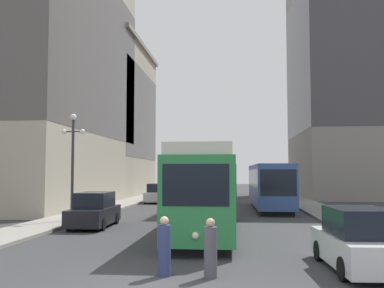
{
  "coord_description": "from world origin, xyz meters",
  "views": [
    {
      "loc": [
        1.89,
        -10.64,
        2.84
      ],
      "look_at": [
        0.19,
        6.62,
        4.0
      ],
      "focal_mm": 40.63,
      "sensor_mm": 36.0,
      "label": 1
    }
  ],
  "objects_px": {
    "parked_car_right_far": "(359,241)",
    "lamp_post_left_near": "(73,151)",
    "parked_car_left_mid": "(157,194)",
    "transit_bus": "(269,184)",
    "pedestrian_crossing_far": "(164,248)",
    "streetcar": "(209,188)",
    "parked_car_left_near": "(94,211)",
    "pedestrian_crossing_near": "(211,250)"
  },
  "relations": [
    {
      "from": "parked_car_right_far",
      "to": "lamp_post_left_near",
      "type": "distance_m",
      "value": 17.18
    },
    {
      "from": "parked_car_left_mid",
      "to": "lamp_post_left_near",
      "type": "xyz_separation_m",
      "value": [
        -1.9,
        -16.78,
        3.27
      ]
    },
    {
      "from": "parked_car_left_mid",
      "to": "parked_car_right_far",
      "type": "height_order",
      "value": "same"
    },
    {
      "from": "transit_bus",
      "to": "pedestrian_crossing_far",
      "type": "height_order",
      "value": "transit_bus"
    },
    {
      "from": "streetcar",
      "to": "pedestrian_crossing_far",
      "type": "xyz_separation_m",
      "value": [
        -0.7,
        -8.91,
        -1.34
      ]
    },
    {
      "from": "parked_car_right_far",
      "to": "lamp_post_left_near",
      "type": "xyz_separation_m",
      "value": [
        -12.89,
        10.87,
        3.27
      ]
    },
    {
      "from": "transit_bus",
      "to": "parked_car_left_mid",
      "type": "relative_size",
      "value": 2.83
    },
    {
      "from": "parked_car_left_near",
      "to": "parked_car_right_far",
      "type": "bearing_deg",
      "value": -42.06
    },
    {
      "from": "pedestrian_crossing_near",
      "to": "streetcar",
      "type": "bearing_deg",
      "value": 60.41
    },
    {
      "from": "parked_car_left_mid",
      "to": "pedestrian_crossing_near",
      "type": "xyz_separation_m",
      "value": [
        6.71,
        -28.99,
        -0.09
      ]
    },
    {
      "from": "parked_car_right_far",
      "to": "parked_car_left_mid",
      "type": "bearing_deg",
      "value": -71.13
    },
    {
      "from": "pedestrian_crossing_near",
      "to": "parked_car_left_mid",
      "type": "bearing_deg",
      "value": 69.69
    },
    {
      "from": "lamp_post_left_near",
      "to": "transit_bus",
      "type": "bearing_deg",
      "value": 40.34
    },
    {
      "from": "parked_car_right_far",
      "to": "pedestrian_crossing_far",
      "type": "height_order",
      "value": "parked_car_right_far"
    },
    {
      "from": "pedestrian_crossing_far",
      "to": "parked_car_left_near",
      "type": "bearing_deg",
      "value": -124.67
    },
    {
      "from": "parked_car_left_mid",
      "to": "lamp_post_left_near",
      "type": "relative_size",
      "value": 0.7
    },
    {
      "from": "parked_car_left_near",
      "to": "pedestrian_crossing_near",
      "type": "relative_size",
      "value": 2.92
    },
    {
      "from": "parked_car_left_near",
      "to": "lamp_post_left_near",
      "type": "xyz_separation_m",
      "value": [
        -1.9,
        1.72,
        3.27
      ]
    },
    {
      "from": "streetcar",
      "to": "parked_car_right_far",
      "type": "xyz_separation_m",
      "value": [
        4.87,
        -7.66,
        -1.26
      ]
    },
    {
      "from": "transit_bus",
      "to": "parked_car_left_mid",
      "type": "xyz_separation_m",
      "value": [
        -10.05,
        6.63,
        -1.1
      ]
    },
    {
      "from": "pedestrian_crossing_near",
      "to": "lamp_post_left_near",
      "type": "xyz_separation_m",
      "value": [
        -8.61,
        12.21,
        3.36
      ]
    },
    {
      "from": "parked_car_left_near",
      "to": "pedestrian_crossing_far",
      "type": "distance_m",
      "value": 11.73
    },
    {
      "from": "parked_car_left_mid",
      "to": "pedestrian_crossing_far",
      "type": "bearing_deg",
      "value": -79.76
    },
    {
      "from": "parked_car_left_mid",
      "to": "lamp_post_left_near",
      "type": "height_order",
      "value": "lamp_post_left_near"
    },
    {
      "from": "streetcar",
      "to": "parked_car_left_near",
      "type": "relative_size",
      "value": 2.89
    },
    {
      "from": "parked_car_left_near",
      "to": "parked_car_right_far",
      "type": "distance_m",
      "value": 14.3
    },
    {
      "from": "pedestrian_crossing_near",
      "to": "pedestrian_crossing_far",
      "type": "distance_m",
      "value": 1.29
    },
    {
      "from": "parked_car_left_near",
      "to": "parked_car_right_far",
      "type": "relative_size",
      "value": 1.05
    },
    {
      "from": "parked_car_left_mid",
      "to": "parked_car_left_near",
      "type": "bearing_deg",
      "value": -90.4
    },
    {
      "from": "parked_car_left_near",
      "to": "parked_car_left_mid",
      "type": "xyz_separation_m",
      "value": [
        0.0,
        18.5,
        -0.0
      ]
    },
    {
      "from": "lamp_post_left_near",
      "to": "parked_car_left_mid",
      "type": "bearing_deg",
      "value": 83.54
    },
    {
      "from": "parked_car_left_near",
      "to": "lamp_post_left_near",
      "type": "height_order",
      "value": "lamp_post_left_near"
    },
    {
      "from": "parked_car_left_mid",
      "to": "streetcar",
      "type": "bearing_deg",
      "value": -73.37
    },
    {
      "from": "transit_bus",
      "to": "pedestrian_crossing_near",
      "type": "xyz_separation_m",
      "value": [
        -3.34,
        -22.36,
        -1.2
      ]
    },
    {
      "from": "parked_car_left_mid",
      "to": "parked_car_right_far",
      "type": "bearing_deg",
      "value": -68.72
    },
    {
      "from": "transit_bus",
      "to": "pedestrian_crossing_near",
      "type": "distance_m",
      "value": 22.64
    },
    {
      "from": "pedestrian_crossing_far",
      "to": "lamp_post_left_near",
      "type": "bearing_deg",
      "value": -121.07
    },
    {
      "from": "pedestrian_crossing_far",
      "to": "transit_bus",
      "type": "bearing_deg",
      "value": -163.96
    },
    {
      "from": "transit_bus",
      "to": "parked_car_left_mid",
      "type": "height_order",
      "value": "transit_bus"
    },
    {
      "from": "parked_car_left_near",
      "to": "parked_car_left_mid",
      "type": "bearing_deg",
      "value": 87.72
    },
    {
      "from": "parked_car_right_far",
      "to": "pedestrian_crossing_near",
      "type": "height_order",
      "value": "parked_car_right_far"
    },
    {
      "from": "pedestrian_crossing_near",
      "to": "lamp_post_left_near",
      "type": "bearing_deg",
      "value": 91.86
    }
  ]
}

